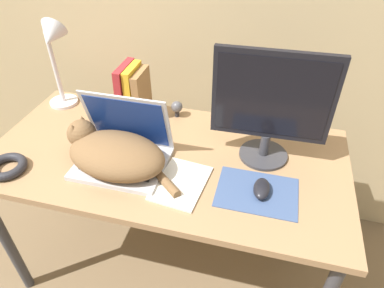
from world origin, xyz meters
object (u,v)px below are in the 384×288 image
(computer_mouse, at_px, (262,189))
(webcam, at_px, (177,107))
(external_monitor, at_px, (271,105))
(notepad, at_px, (181,183))
(book_row, at_px, (133,92))
(cable_coil, at_px, (7,167))
(cat, at_px, (113,153))
(laptop, at_px, (124,150))
(desk_lamp, at_px, (53,51))

(computer_mouse, xyz_separation_m, webcam, (-0.42, 0.39, 0.03))
(external_monitor, height_order, notepad, external_monitor)
(book_row, relative_size, cable_coil, 1.65)
(book_row, distance_m, notepad, 0.51)
(cat, relative_size, book_row, 2.01)
(webcam, bearing_deg, notepad, -71.71)
(external_monitor, xyz_separation_m, notepad, (-0.27, -0.23, -0.23))
(computer_mouse, xyz_separation_m, notepad, (-0.28, -0.03, -0.02))
(laptop, relative_size, cable_coil, 2.28)
(external_monitor, height_order, cable_coil, external_monitor)
(cable_coil, bearing_deg, cat, 16.91)
(desk_lamp, height_order, notepad, desk_lamp)
(desk_lamp, distance_m, cable_coil, 0.52)
(notepad, bearing_deg, book_row, 130.33)
(cat, height_order, notepad, cat)
(laptop, bearing_deg, book_row, 104.66)
(external_monitor, bearing_deg, webcam, 155.38)
(external_monitor, relative_size, notepad, 1.75)
(cable_coil, relative_size, notepad, 0.59)
(desk_lamp, bearing_deg, notepad, -28.62)
(laptop, height_order, notepad, laptop)
(external_monitor, height_order, desk_lamp, external_monitor)
(cable_coil, bearing_deg, laptop, 21.70)
(computer_mouse, relative_size, notepad, 0.41)
(book_row, xyz_separation_m, webcam, (0.19, 0.03, -0.07))
(external_monitor, relative_size, cable_coil, 2.97)
(external_monitor, bearing_deg, cable_coil, -160.63)
(laptop, xyz_separation_m, cable_coil, (-0.40, -0.16, -0.03))
(laptop, distance_m, webcam, 0.36)
(laptop, relative_size, desk_lamp, 0.79)
(external_monitor, xyz_separation_m, cable_coil, (-0.91, -0.32, -0.21))
(book_row, relative_size, webcam, 3.15)
(cat, height_order, book_row, book_row)
(desk_lamp, relative_size, cable_coil, 2.89)
(book_row, bearing_deg, cat, -79.95)
(computer_mouse, xyz_separation_m, desk_lamp, (-0.94, 0.33, 0.26))
(computer_mouse, xyz_separation_m, cable_coil, (-0.92, -0.12, -0.00))
(laptop, distance_m, notepad, 0.26)
(cat, bearing_deg, notepad, -5.63)
(computer_mouse, distance_m, desk_lamp, 1.03)
(laptop, relative_size, external_monitor, 0.77)
(notepad, bearing_deg, laptop, 164.12)
(cat, bearing_deg, computer_mouse, 0.13)
(book_row, bearing_deg, notepad, -49.67)
(cable_coil, xyz_separation_m, webcam, (0.51, 0.50, 0.03))
(external_monitor, bearing_deg, computer_mouse, -86.64)
(external_monitor, xyz_separation_m, desk_lamp, (-0.93, 0.13, 0.05))
(desk_lamp, bearing_deg, computer_mouse, -19.53)
(external_monitor, xyz_separation_m, computer_mouse, (0.01, -0.20, -0.21))
(cable_coil, height_order, webcam, webcam)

